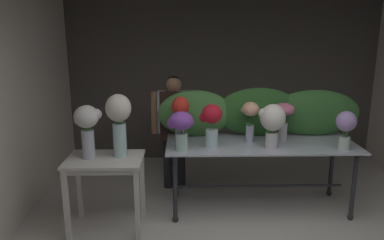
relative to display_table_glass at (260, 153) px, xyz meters
name	(u,v)px	position (x,y,z in m)	size (l,w,h in m)	color
ground_plane	(235,204)	(-0.26, 0.08, -0.69)	(7.84, 7.84, 0.00)	beige
wall_back	(223,68)	(-0.26, 1.87, 0.79)	(4.98, 0.12, 2.96)	#4C4742
wall_left	(17,85)	(-2.75, 0.08, 0.79)	(0.12, 3.69, 2.96)	beige
display_table_glass	(260,153)	(0.00, 0.00, 0.00)	(2.17, 0.83, 0.82)	silver
side_table_white	(105,168)	(-1.71, -0.42, -0.01)	(0.78, 0.56, 0.79)	silver
florist	(174,121)	(-1.02, 0.62, 0.23)	(0.59, 0.24, 1.51)	#232328
foliage_backdrop	(258,113)	(0.01, 0.30, 0.41)	(2.45, 0.24, 0.59)	#477F3D
vase_violet_snapdragons	(181,126)	(-0.92, -0.25, 0.39)	(0.29, 0.26, 0.43)	silver
vase_rosy_tulips	(284,115)	(0.27, 0.10, 0.42)	(0.24, 0.24, 0.45)	silver
vase_ivory_lilies	(272,121)	(0.07, -0.18, 0.42)	(0.29, 0.28, 0.49)	silver
vase_lilac_anemones	(346,126)	(0.85, -0.26, 0.38)	(0.21, 0.21, 0.43)	silver
vase_peach_peonies	(250,116)	(-0.13, 0.05, 0.42)	(0.21, 0.19, 0.47)	silver
vase_crimson_ranunculus	(211,122)	(-0.58, -0.15, 0.41)	(0.25, 0.22, 0.48)	silver
vase_scarlet_stock	(180,116)	(-0.93, 0.03, 0.44)	(0.20, 0.20, 0.54)	silver
vase_white_roses_tall	(87,126)	(-1.86, -0.42, 0.45)	(0.28, 0.25, 0.56)	silver
vase_cream_lisianthus_tall	(119,119)	(-1.55, -0.36, 0.50)	(0.26, 0.26, 0.66)	silver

